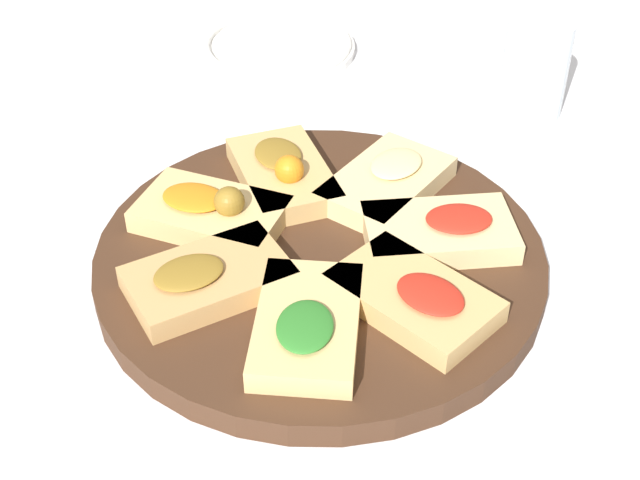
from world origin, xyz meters
TOP-DOWN VIEW (x-y plane):
  - ground_plane at (0.00, 0.00)m, footprint 3.00×3.00m
  - serving_board at (0.00, 0.00)m, footprint 0.39×0.39m
  - focaccia_slice_0 at (-0.08, 0.07)m, footprint 0.15×0.14m
  - focaccia_slice_1 at (-0.10, -0.01)m, footprint 0.14×0.10m
  - focaccia_slice_2 at (-0.06, -0.09)m, footprint 0.13×0.15m
  - focaccia_slice_3 at (0.04, -0.10)m, footprint 0.12×0.15m
  - focaccia_slice_4 at (0.10, -0.03)m, footprint 0.15×0.11m
  - focaccia_slice_5 at (0.09, 0.06)m, footprint 0.15×0.14m
  - focaccia_slice_6 at (0.01, 0.11)m, footprint 0.09×0.14m
  - plate_left at (-0.25, 0.34)m, footprint 0.19×0.19m
  - water_glass at (0.07, 0.35)m, footprint 0.07×0.07m

SIDE VIEW (x-z plane):
  - ground_plane at x=0.00m, z-range 0.00..0.00m
  - plate_left at x=-0.25m, z-range 0.00..0.02m
  - serving_board at x=0.00m, z-range 0.00..0.02m
  - focaccia_slice_2 at x=-0.06m, z-range 0.02..0.05m
  - focaccia_slice_3 at x=0.04m, z-range 0.02..0.05m
  - focaccia_slice_4 at x=0.10m, z-range 0.02..0.05m
  - focaccia_slice_5 at x=0.09m, z-range 0.02..0.05m
  - focaccia_slice_6 at x=0.01m, z-range 0.02..0.05m
  - focaccia_slice_0 at x=-0.08m, z-range 0.01..0.06m
  - focaccia_slice_1 at x=-0.10m, z-range 0.01..0.06m
  - water_glass at x=0.07m, z-range 0.00..0.11m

